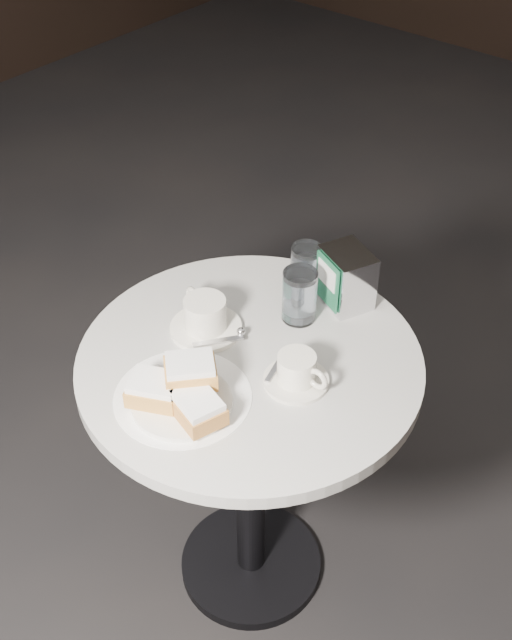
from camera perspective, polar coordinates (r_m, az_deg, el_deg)
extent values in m
plane|color=black|center=(2.19, -0.35, -17.10)|extent=(7.00, 7.00, 0.00)
cylinder|color=black|center=(2.18, -0.35, -16.88)|extent=(0.36, 0.36, 0.03)
cylinder|color=black|center=(1.89, -0.40, -11.12)|extent=(0.07, 0.07, 0.70)
cylinder|color=silver|center=(1.62, -0.45, -3.05)|extent=(0.70, 0.70, 0.03)
cylinder|color=white|center=(1.54, -5.23, -5.47)|extent=(0.33, 0.33, 0.00)
cylinder|color=silver|center=(1.52, -5.28, -5.88)|extent=(0.22, 0.22, 0.01)
cube|color=gold|center=(1.51, -7.22, -5.08)|extent=(0.12, 0.11, 0.04)
cube|color=white|center=(1.49, -7.30, -4.41)|extent=(0.11, 0.10, 0.01)
cube|color=#BD7D3A|center=(1.47, -4.15, -6.40)|extent=(0.11, 0.10, 0.04)
cube|color=white|center=(1.45, -4.20, -5.73)|extent=(0.10, 0.09, 0.01)
cube|color=gold|center=(1.49, -4.68, -3.81)|extent=(0.12, 0.12, 0.04)
cube|color=white|center=(1.48, -4.73, -3.13)|extent=(0.11, 0.11, 0.01)
cylinder|color=white|center=(1.67, -3.59, -0.58)|extent=(0.19, 0.19, 0.01)
cylinder|color=white|center=(1.65, -3.64, 0.46)|extent=(0.11, 0.11, 0.07)
cylinder|color=#8B654B|center=(1.63, -3.68, 1.20)|extent=(0.10, 0.10, 0.00)
torus|color=silver|center=(1.69, -4.49, 1.53)|extent=(0.06, 0.03, 0.05)
cube|color=silver|center=(1.63, -2.70, -1.51)|extent=(0.07, 0.09, 0.00)
sphere|color=#ADADB2|center=(1.65, -1.08, -0.84)|extent=(0.02, 0.02, 0.02)
cylinder|color=silver|center=(1.56, 2.86, -4.32)|extent=(0.13, 0.13, 0.01)
cylinder|color=white|center=(1.54, 2.90, -3.43)|extent=(0.08, 0.08, 0.06)
cylinder|color=#987052|center=(1.52, 2.92, -2.78)|extent=(0.07, 0.07, 0.00)
torus|color=beige|center=(1.52, 4.37, -4.21)|extent=(0.05, 0.01, 0.05)
cube|color=#BBBBC0|center=(1.58, 1.42, -3.36)|extent=(0.04, 0.09, 0.00)
sphere|color=#BBBABF|center=(1.60, 2.40, -2.42)|extent=(0.02, 0.02, 0.02)
cylinder|color=white|center=(1.75, 3.57, 3.68)|extent=(0.08, 0.08, 0.11)
cylinder|color=silver|center=(1.76, 3.57, 3.57)|extent=(0.07, 0.07, 0.09)
cylinder|color=white|center=(1.67, 3.11, 1.75)|extent=(0.09, 0.09, 0.12)
cylinder|color=white|center=(1.67, 3.11, 1.62)|extent=(0.08, 0.08, 0.10)
cube|color=silver|center=(1.72, 6.43, 3.01)|extent=(0.14, 0.12, 0.13)
cube|color=#19593A|center=(1.70, 5.08, 2.71)|extent=(0.08, 0.04, 0.11)
cube|color=white|center=(1.68, 5.04, 3.18)|extent=(0.06, 0.03, 0.05)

